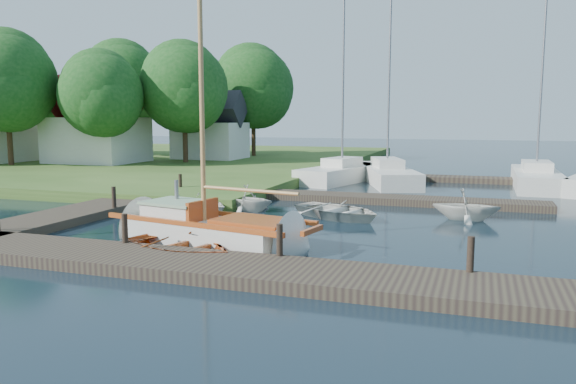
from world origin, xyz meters
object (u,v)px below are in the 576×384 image
(mooring_post_5, at_px, (180,183))
(house_c, at_px, (210,132))
(mooring_post_4, at_px, (114,197))
(tender_b, at_px, (249,197))
(sailboat, at_px, (214,233))
(mooring_post_3, at_px, (471,254))
(marina_boat_1, at_px, (387,173))
(tree_4, at_px, (122,85))
(mooring_post_1, at_px, (125,228))
(tree_5, at_px, (27,97))
(tree_1, at_px, (7,81))
(marina_boat_0, at_px, (342,172))
(house_a, at_px, (97,128))
(dinghy, at_px, (179,242))
(tree_3, at_px, (184,87))
(tree_2, at_px, (102,94))
(tender_c, at_px, (338,208))
(tender_a, at_px, (189,202))
(tree_7, at_px, (253,87))
(marina_boat_3, at_px, (536,177))
(mooring_post_2, at_px, (280,240))
(tender_d, at_px, (466,203))

(mooring_post_5, distance_m, house_c, 18.48)
(mooring_post_5, bearing_deg, mooring_post_4, -90.00)
(tender_b, bearing_deg, sailboat, -153.30)
(house_c, bearing_deg, mooring_post_3, -53.47)
(mooring_post_4, distance_m, sailboat, 6.63)
(marina_boat_1, distance_m, tree_4, 25.11)
(mooring_post_3, relative_size, mooring_post_4, 1.00)
(mooring_post_1, relative_size, mooring_post_5, 1.00)
(tree_5, bearing_deg, tender_b, -32.40)
(tree_4, distance_m, tree_5, 8.30)
(tree_1, height_order, tree_5, tree_1)
(marina_boat_0, xyz_separation_m, house_a, (-18.56, 2.19, 2.39))
(dinghy, bearing_deg, mooring_post_4, 65.24)
(sailboat, height_order, tree_3, tree_3)
(tree_2, relative_size, tree_3, 0.89)
(sailboat, bearing_deg, marina_boat_1, 93.25)
(tender_c, distance_m, marina_boat_1, 11.94)
(tender_a, height_order, tree_5, tree_5)
(sailboat, bearing_deg, tree_7, 121.14)
(house_c, distance_m, tree_5, 16.36)
(tender_b, xyz_separation_m, tree_2, (-15.45, 11.42, 4.68))
(mooring_post_1, height_order, tree_4, tree_4)
(mooring_post_1, height_order, dinghy, mooring_post_1)
(mooring_post_5, distance_m, tree_7, 22.32)
(mooring_post_1, height_order, sailboat, sailboat)
(house_a, bearing_deg, tree_2, -44.25)
(mooring_post_3, xyz_separation_m, marina_boat_3, (2.96, 19.56, -0.13))
(mooring_post_3, relative_size, mooring_post_5, 1.00)
(mooring_post_2, xyz_separation_m, mooring_post_3, (4.50, 0.00, 0.00))
(marina_boat_0, bearing_deg, marina_boat_1, -67.18)
(mooring_post_1, distance_m, tender_d, 12.06)
(mooring_post_1, distance_m, tender_c, 8.33)
(tender_b, bearing_deg, mooring_post_1, -169.74)
(house_a, bearing_deg, tender_b, -37.46)
(tender_c, height_order, house_c, house_c)
(mooring_post_4, xyz_separation_m, marina_boat_0, (5.56, 13.81, -0.13))
(mooring_post_1, relative_size, house_c, 0.15)
(dinghy, relative_size, tender_a, 0.85)
(tree_2, bearing_deg, house_c, 63.30)
(tender_c, bearing_deg, house_a, 84.40)
(mooring_post_1, xyz_separation_m, tender_c, (4.19, 7.19, -0.32))
(tender_d, bearing_deg, marina_boat_1, 24.19)
(mooring_post_4, xyz_separation_m, tender_b, (4.45, 2.63, -0.13))
(tender_b, bearing_deg, tender_d, -71.30)
(tender_d, relative_size, tree_5, 0.29)
(tender_c, bearing_deg, tender_a, 123.81)
(marina_boat_3, distance_m, tree_7, 24.56)
(mooring_post_5, bearing_deg, tree_1, 157.47)
(tender_b, height_order, tender_c, tender_b)
(mooring_post_5, xyz_separation_m, tree_3, (-7.00, 13.05, 5.11))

